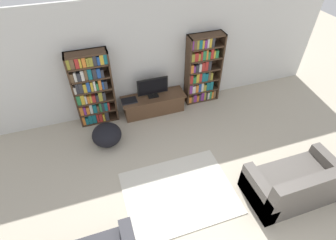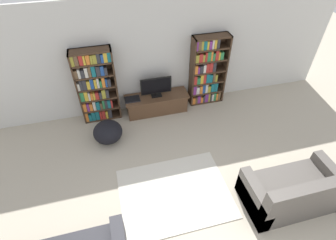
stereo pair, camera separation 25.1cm
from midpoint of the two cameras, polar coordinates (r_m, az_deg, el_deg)
name	(u,v)px [view 1 (the left image)]	position (r m, az deg, el deg)	size (l,w,h in m)	color
wall_back	(146,57)	(5.89, -6.01, 13.42)	(8.80, 0.06, 2.60)	silver
bookshelf_left	(92,88)	(5.85, -17.46, 6.55)	(0.84, 0.30, 1.72)	#422D1E
bookshelf_right	(202,70)	(6.32, 6.20, 10.69)	(0.84, 0.30, 1.72)	#422D1E
tv_stand	(154,104)	(6.24, -4.32, 3.50)	(1.48, 0.48, 0.44)	brown
television	(153,87)	(5.96, -4.56, 7.09)	(0.71, 0.16, 0.48)	black
laptop	(129,101)	(6.02, -9.64, 4.14)	(0.35, 0.25, 0.03)	#28282D
area_rug	(179,192)	(4.83, 0.85, -15.52)	(1.91, 1.48, 0.02)	beige
couch_right_sofa	(296,185)	(5.02, 24.83, -12.68)	(1.59, 0.87, 0.89)	#56514C
beanbag_ottoman	(107,135)	(5.61, -14.43, -3.17)	(0.61, 0.61, 0.45)	black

